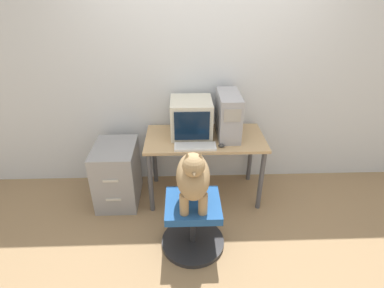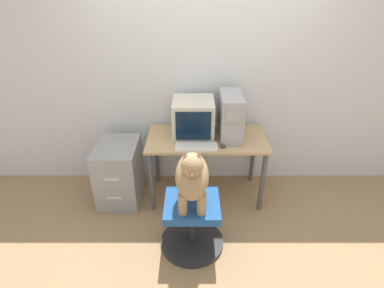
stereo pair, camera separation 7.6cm
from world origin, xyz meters
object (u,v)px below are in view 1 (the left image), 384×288
Objects in this scene: pc_tower at (228,115)px; filing_cabinet at (117,174)px; dog at (193,176)px; keyboard at (195,146)px; crt_monitor at (191,118)px; office_chair at (193,223)px.

pc_tower is 0.73× the size of filing_cabinet.
pc_tower is 0.84× the size of dog.
crt_monitor is at bearing 95.58° from keyboard.
dog is (-0.01, -0.86, -0.13)m from crt_monitor.
crt_monitor is 1.04× the size of keyboard.
dog is (-0.39, -0.82, -0.17)m from pc_tower.
filing_cabinet is at bearing 138.99° from office_chair.
keyboard is at bearing -84.42° from crt_monitor.
keyboard is at bearing -11.03° from filing_cabinet.
pc_tower is (0.38, -0.04, 0.04)m from crt_monitor.
crt_monitor reaches higher than filing_cabinet.
dog is at bearing -115.45° from pc_tower.
pc_tower is 0.48m from keyboard.
pc_tower is at bearing 64.55° from dog.
pc_tower reaches higher than keyboard.
office_chair is (-0.39, -0.78, -0.71)m from pc_tower.
filing_cabinet is (-0.83, 0.16, -0.41)m from keyboard.
crt_monitor is 0.73× the size of dog.
pc_tower is at bearing 63.60° from office_chair.
pc_tower is 1.34m from filing_cabinet.
keyboard is at bearing 85.49° from office_chair.
filing_cabinet is at bearing 168.97° from keyboard.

